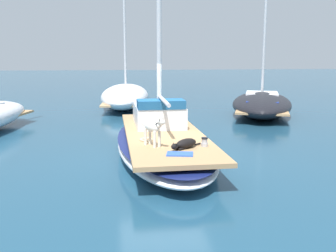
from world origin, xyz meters
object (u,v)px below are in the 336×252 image
object	(u,v)px
deck_towel	(180,154)
moored_boat_far_astern	(125,95)
dog_black	(185,144)
deck_winch	(204,142)
dog_white	(153,128)
sailboat_main	(163,143)
coiled_rope	(146,140)
moored_boat_starboard_side	(262,103)

from	to	relation	value
deck_towel	moored_boat_far_astern	bearing A→B (deg)	94.11
deck_towel	dog_black	bearing A→B (deg)	69.17
dog_black	deck_winch	world-z (taller)	dog_black
dog_white	moored_boat_far_astern	size ratio (longest dim) A/B	0.10
sailboat_main	dog_white	world-z (taller)	dog_white
coiled_rope	dog_white	bearing A→B (deg)	-79.18
sailboat_main	deck_winch	size ratio (longest dim) A/B	34.67
moored_boat_far_astern	coiled_rope	bearing A→B (deg)	-88.43
sailboat_main	deck_towel	size ratio (longest dim) A/B	13.00
dog_black	deck_towel	xyz separation A→B (m)	(-0.20, -0.54, -0.09)
dog_white	deck_towel	size ratio (longest dim) A/B	1.51
deck_winch	moored_boat_far_astern	xyz separation A→B (m)	(-1.61, 12.16, -0.15)
sailboat_main	moored_boat_far_astern	bearing A→B (deg)	94.73
deck_winch	coiled_rope	xyz separation A→B (m)	(-1.30, 0.80, -0.08)
deck_winch	deck_towel	distance (m)	0.97
sailboat_main	moored_boat_far_astern	world-z (taller)	moored_boat_far_astern
deck_towel	moored_boat_far_astern	size ratio (longest dim) A/B	0.07
sailboat_main	moored_boat_far_astern	xyz separation A→B (m)	(-0.86, 10.35, 0.27)
coiled_rope	moored_boat_far_astern	distance (m)	11.36
deck_winch	moored_boat_far_astern	bearing A→B (deg)	97.53
moored_boat_far_astern	sailboat_main	bearing A→B (deg)	-85.27
sailboat_main	moored_boat_far_astern	distance (m)	10.39
coiled_rope	deck_towel	world-z (taller)	coiled_rope
sailboat_main	dog_black	xyz separation A→B (m)	(0.27, -1.95, 0.43)
dog_white	deck_towel	world-z (taller)	dog_white
sailboat_main	moored_boat_starboard_side	xyz separation A→B (m)	(5.29, 6.53, 0.22)
deck_towel	moored_boat_starboard_side	world-z (taller)	moored_boat_starboard_side
moored_boat_starboard_side	dog_black	bearing A→B (deg)	-120.63
dog_white	coiled_rope	distance (m)	0.76
moored_boat_starboard_side	moored_boat_far_astern	bearing A→B (deg)	148.08
moored_boat_far_astern	deck_towel	bearing A→B (deg)	-85.89
dog_black	coiled_rope	world-z (taller)	dog_black
sailboat_main	moored_boat_starboard_side	size ratio (longest dim) A/B	0.87
deck_winch	coiled_rope	bearing A→B (deg)	148.18
deck_towel	sailboat_main	bearing A→B (deg)	91.51
dog_white	sailboat_main	bearing A→B (deg)	75.57
moored_boat_far_astern	dog_white	bearing A→B (deg)	-87.93
coiled_rope	moored_boat_far_astern	xyz separation A→B (m)	(-0.31, 11.35, -0.07)
deck_towel	dog_white	bearing A→B (deg)	120.22
deck_winch	deck_towel	world-z (taller)	deck_winch
coiled_rope	moored_boat_starboard_side	distance (m)	9.52
deck_winch	deck_towel	size ratio (longest dim) A/B	0.38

